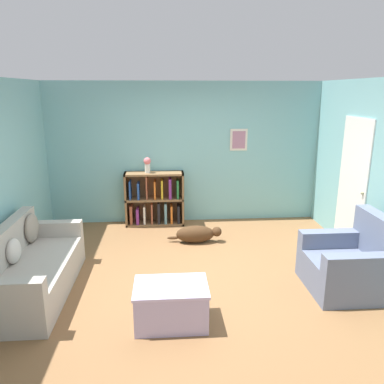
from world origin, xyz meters
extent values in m
plane|color=brown|center=(0.00, 0.00, 0.00)|extent=(14.00, 14.00, 0.00)
cube|color=#7AB7BC|center=(0.00, 2.25, 1.30)|extent=(5.60, 0.10, 2.60)
cube|color=silver|center=(1.00, 2.19, 1.55)|extent=(0.32, 0.02, 0.40)
cube|color=#A37089|center=(1.00, 2.18, 1.55)|extent=(0.24, 0.01, 0.32)
cube|color=white|center=(2.49, 0.70, 1.02)|extent=(0.02, 0.84, 2.05)
sphere|color=tan|center=(2.46, 0.35, 1.00)|extent=(0.05, 0.05, 0.05)
cube|color=#ADA89E|center=(-2.00, -0.37, 0.21)|extent=(0.82, 1.88, 0.41)
cube|color=#ADA89E|center=(-2.33, -0.37, 0.63)|extent=(0.16, 1.88, 0.43)
cube|color=#ADA89E|center=(-2.00, -1.23, 0.52)|extent=(0.82, 0.16, 0.21)
cube|color=#ADA89E|center=(-2.00, 0.49, 0.52)|extent=(0.82, 0.16, 0.21)
ellipsoid|color=beige|center=(-2.21, -0.37, 0.57)|extent=(0.14, 0.30, 0.30)
ellipsoid|color=gray|center=(-2.21, 0.29, 0.61)|extent=(0.14, 0.40, 0.40)
cube|color=olive|center=(-1.10, 2.02, 0.49)|extent=(0.04, 0.33, 0.99)
cube|color=olive|center=(-0.05, 2.02, 0.49)|extent=(0.04, 0.33, 0.99)
cube|color=olive|center=(-0.57, 2.17, 0.49)|extent=(1.08, 0.02, 0.99)
cube|color=olive|center=(-0.57, 2.02, 0.02)|extent=(1.08, 0.33, 0.04)
cube|color=olive|center=(-0.57, 2.02, 0.49)|extent=(1.08, 0.33, 0.04)
cube|color=olive|center=(-0.57, 2.02, 0.97)|extent=(1.08, 0.33, 0.04)
cube|color=brown|center=(-1.01, 2.01, 0.20)|extent=(0.05, 0.25, 0.37)
cube|color=#234C9E|center=(-1.01, 2.01, 0.68)|extent=(0.03, 0.25, 0.33)
cube|color=#7A2D84|center=(-0.89, 2.01, 0.17)|extent=(0.05, 0.25, 0.30)
cube|color=#234C9E|center=(-0.86, 2.01, 0.66)|extent=(0.03, 0.25, 0.30)
cube|color=silver|center=(-0.77, 2.01, 0.19)|extent=(0.03, 0.25, 0.35)
cube|color=brown|center=(-0.71, 2.01, 0.72)|extent=(0.03, 0.25, 0.42)
cube|color=brown|center=(-0.63, 2.01, 0.22)|extent=(0.03, 0.25, 0.40)
cube|color=orange|center=(-0.56, 2.01, 0.68)|extent=(0.03, 0.25, 0.33)
cube|color=black|center=(-0.50, 2.01, 0.22)|extent=(0.04, 0.25, 0.41)
cube|color=gold|center=(-0.43, 2.01, 0.68)|extent=(0.04, 0.25, 0.34)
cube|color=#60939E|center=(-0.38, 2.01, 0.22)|extent=(0.04, 0.25, 0.40)
cube|color=#7A2D84|center=(-0.29, 2.01, 0.70)|extent=(0.05, 0.25, 0.37)
cube|color=orange|center=(-0.27, 2.01, 0.19)|extent=(0.04, 0.25, 0.35)
cube|color=#287A3D|center=(-0.15, 2.01, 0.68)|extent=(0.04, 0.25, 0.34)
cube|color=black|center=(-0.14, 2.01, 0.19)|extent=(0.04, 0.25, 0.35)
cube|color=slate|center=(1.86, -0.55, 0.21)|extent=(0.94, 0.94, 0.41)
cube|color=slate|center=(2.24, -0.55, 0.69)|extent=(0.18, 0.94, 0.55)
cube|color=slate|center=(1.86, -0.93, 0.52)|extent=(0.94, 0.18, 0.22)
cube|color=slate|center=(1.86, -0.17, 0.52)|extent=(0.94, 0.18, 0.22)
cube|color=#ADA3CC|center=(-0.34, -1.11, 0.22)|extent=(0.76, 0.51, 0.45)
cube|color=#BBB0DC|center=(-0.34, -1.11, 0.43)|extent=(0.78, 0.54, 0.03)
ellipsoid|color=#472D19|center=(0.11, 1.08, 0.14)|extent=(0.63, 0.26, 0.29)
sphere|color=#472D19|center=(0.46, 1.08, 0.18)|extent=(0.16, 0.16, 0.16)
ellipsoid|color=#472D19|center=(-0.26, 1.12, 0.07)|extent=(0.20, 0.05, 0.05)
cylinder|color=silver|center=(-0.69, 2.02, 1.07)|extent=(0.10, 0.10, 0.16)
sphere|color=#E06B70|center=(-0.69, 2.02, 1.21)|extent=(0.13, 0.13, 0.13)
camera|label=1|loc=(-0.37, -4.66, 2.42)|focal=35.00mm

